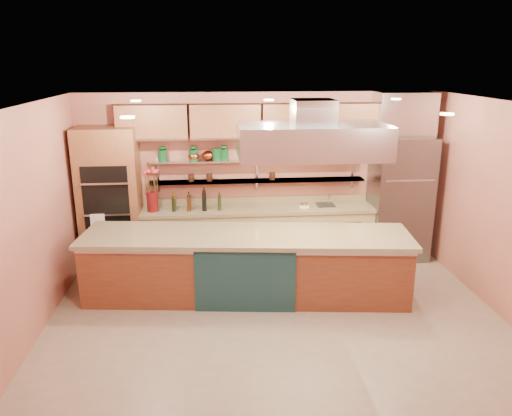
{
  "coord_description": "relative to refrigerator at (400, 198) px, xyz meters",
  "views": [
    {
      "loc": [
        -0.8,
        -5.74,
        3.3
      ],
      "look_at": [
        -0.2,
        1.0,
        1.28
      ],
      "focal_mm": 35.0,
      "sensor_mm": 36.0,
      "label": 1
    }
  ],
  "objects": [
    {
      "name": "refrigerator",
      "position": [
        0.0,
        0.0,
        0.0
      ],
      "size": [
        0.95,
        0.72,
        2.1
      ],
      "primitive_type": "cube",
      "color": "slate",
      "rests_on": "floor"
    },
    {
      "name": "back_counter",
      "position": [
        -2.4,
        0.06,
        -0.58
      ],
      "size": [
        3.84,
        0.64,
        0.93
      ],
      "primitive_type": "cube",
      "color": "tan",
      "rests_on": "floor"
    },
    {
      "name": "ceiling",
      "position": [
        -2.35,
        -2.14,
        1.75
      ],
      "size": [
        6.0,
        5.0,
        0.02
      ],
      "primitive_type": "cube",
      "color": "black",
      "rests_on": "wall_back"
    },
    {
      "name": "floor",
      "position": [
        -2.35,
        -2.14,
        -1.06
      ],
      "size": [
        6.0,
        5.0,
        0.02
      ],
      "primitive_type": "cube",
      "color": "gray",
      "rests_on": "ground"
    },
    {
      "name": "kitchen_scale",
      "position": [
        -1.64,
        0.01,
        -0.08
      ],
      "size": [
        0.15,
        0.12,
        0.09
      ],
      "primitive_type": "cube",
      "rotation": [
        0.0,
        0.0,
        -0.01
      ],
      "color": "white",
      "rests_on": "back_counter"
    },
    {
      "name": "upper_cabinets",
      "position": [
        -2.35,
        0.18,
        1.3
      ],
      "size": [
        4.6,
        0.36,
        0.55
      ],
      "primitive_type": "cube",
      "color": "brown",
      "rests_on": "wall_back"
    },
    {
      "name": "wall_back",
      "position": [
        -2.35,
        0.36,
        0.35
      ],
      "size": [
        6.0,
        0.04,
        2.8
      ],
      "primitive_type": "cube",
      "color": "#B96957",
      "rests_on": "floor"
    },
    {
      "name": "copper_kettle",
      "position": [
        -3.21,
        0.23,
        0.74
      ],
      "size": [
        0.24,
        0.24,
        0.16
      ],
      "primitive_type": "ellipsoid",
      "rotation": [
        0.0,
        0.0,
        -0.23
      ],
      "color": "#B94B2A",
      "rests_on": "wall_shelf_upper"
    },
    {
      "name": "green_canister",
      "position": [
        -3.07,
        0.23,
        0.76
      ],
      "size": [
        0.16,
        0.16,
        0.19
      ],
      "primitive_type": "cylinder",
      "rotation": [
        0.0,
        0.0,
        0.01
      ],
      "color": "#0D3F1B",
      "rests_on": "wall_shelf_upper"
    },
    {
      "name": "wall_front",
      "position": [
        -2.35,
        -4.64,
        0.35
      ],
      "size": [
        6.0,
        0.04,
        2.8
      ],
      "primitive_type": "cube",
      "color": "#B96957",
      "rests_on": "floor"
    },
    {
      "name": "range_hood",
      "position": [
        -1.8,
        -1.28,
        1.2
      ],
      "size": [
        2.0,
        1.0,
        0.45
      ],
      "primitive_type": "cube",
      "color": "silver",
      "rests_on": "ceiling"
    },
    {
      "name": "flower_vase",
      "position": [
        -4.13,
        0.01,
        0.04
      ],
      "size": [
        0.24,
        0.24,
        0.33
      ],
      "primitive_type": "cylinder",
      "rotation": [
        0.0,
        0.0,
        0.43
      ],
      "color": "#5E0E11",
      "rests_on": "back_counter"
    },
    {
      "name": "wall_shelf_upper",
      "position": [
        -2.4,
        0.23,
        0.65
      ],
      "size": [
        3.6,
        0.26,
        0.03
      ],
      "primitive_type": "cube",
      "color": "silver",
      "rests_on": "wall_back"
    },
    {
      "name": "wall_shelf_lower",
      "position": [
        -2.4,
        0.23,
        0.3
      ],
      "size": [
        3.6,
        0.26,
        0.03
      ],
      "primitive_type": "cube",
      "color": "silver",
      "rests_on": "wall_back"
    },
    {
      "name": "bar_faucet",
      "position": [
        -1.2,
        0.11,
        -0.02
      ],
      "size": [
        0.03,
        0.03,
        0.2
      ],
      "primitive_type": "cylinder",
      "rotation": [
        0.0,
        0.0,
        -0.14
      ],
      "color": "white",
      "rests_on": "back_counter"
    },
    {
      "name": "wall_left",
      "position": [
        -5.35,
        -2.14,
        0.35
      ],
      "size": [
        0.04,
        5.0,
        2.8
      ],
      "primitive_type": "cube",
      "color": "#B96957",
      "rests_on": "floor"
    },
    {
      "name": "oil_bottle_cluster",
      "position": [
        -3.42,
        0.01,
        0.02
      ],
      "size": [
        0.88,
        0.32,
        0.28
      ],
      "primitive_type": "cube",
      "rotation": [
        0.0,
        0.0,
        0.09
      ],
      "color": "black",
      "rests_on": "back_counter"
    },
    {
      "name": "oven_stack",
      "position": [
        -4.8,
        0.04,
        0.1
      ],
      "size": [
        0.95,
        0.64,
        2.3
      ],
      "primitive_type": "cube",
      "color": "brown",
      "rests_on": "floor"
    },
    {
      "name": "island",
      "position": [
        -2.7,
        -1.28,
        -0.58
      ],
      "size": [
        4.61,
        1.48,
        0.95
      ],
      "primitive_type": "cube",
      "rotation": [
        0.0,
        0.0,
        -0.11
      ],
      "color": "brown",
      "rests_on": "floor"
    },
    {
      "name": "ceiling_downlights",
      "position": [
        -2.35,
        -1.94,
        1.72
      ],
      "size": [
        4.0,
        2.8,
        0.02
      ],
      "primitive_type": "cube",
      "color": "#FFE5A5",
      "rests_on": "ceiling"
    }
  ]
}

